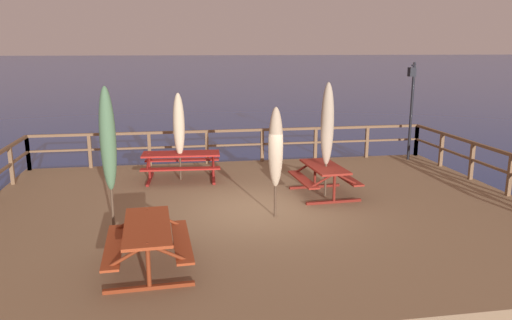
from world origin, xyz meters
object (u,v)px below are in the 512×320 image
Objects in this scene: picnic_table_front_right at (148,237)px; patio_umbrella_tall_mid_left at (327,125)px; patio_umbrella_tall_back_right at (179,125)px; lamp_post_hooked at (412,97)px; picnic_table_front_left at (324,174)px; patio_umbrella_tall_mid_right at (276,148)px; patio_umbrella_short_back at (108,140)px; picnic_table_back_left at (181,160)px.

patio_umbrella_tall_mid_left reaches higher than picnic_table_front_right.
patio_umbrella_tall_back_right is 0.77× the size of lamp_post_hooked.
lamp_post_hooked is (8.11, 6.90, 1.55)m from picnic_table_front_right.
picnic_table_front_left is at bearing 40.56° from picnic_table_front_right.
patio_umbrella_tall_back_right reaches higher than picnic_table_front_right.
patio_umbrella_tall_mid_right is 0.76× the size of lamp_post_hooked.
picnic_table_front_right is at bearing -96.42° from patio_umbrella_tall_back_right.
patio_umbrella_tall_mid_right is (-1.57, -1.33, -0.26)m from patio_umbrella_tall_mid_left.
patio_umbrella_tall_mid_right is (3.45, 0.16, -0.31)m from patio_umbrella_short_back.
patio_umbrella_short_back is at bearing 111.52° from picnic_table_front_right.
patio_umbrella_tall_mid_left reaches higher than patio_umbrella_tall_mid_right.
picnic_table_front_left is at bearing 103.23° from patio_umbrella_tall_mid_left.
picnic_table_front_left is at bearing -31.37° from picnic_table_back_left.
lamp_post_hooked reaches higher than patio_umbrella_tall_mid_left.
patio_umbrella_tall_mid_left is (0.02, -0.07, 1.26)m from picnic_table_front_left.
patio_umbrella_tall_mid_left is at bearing -31.55° from patio_umbrella_tall_back_right.
patio_umbrella_tall_mid_left is 0.97× the size of patio_umbrella_short_back.
picnic_table_back_left is 4.20m from patio_umbrella_short_back.
picnic_table_front_left is 0.74× the size of patio_umbrella_tall_back_right.
patio_umbrella_tall_mid_right is (2.65, 2.20, 0.99)m from picnic_table_front_right.
patio_umbrella_tall_mid_left is 5.24m from patio_umbrella_short_back.
patio_umbrella_tall_mid_right is at bearing -139.75° from patio_umbrella_tall_mid_left.
patio_umbrella_tall_mid_left is 1.16× the size of patio_umbrella_tall_mid_right.
picnic_table_front_right is at bearing -140.08° from patio_umbrella_tall_mid_left.
lamp_post_hooked is at bearing 40.39° from picnic_table_front_right.
patio_umbrella_tall_back_right is at bearing 83.58° from picnic_table_front_right.
picnic_table_front_right is at bearing -139.44° from picnic_table_front_left.
picnic_table_front_left is 2.32m from patio_umbrella_tall_mid_right.
picnic_table_back_left is 1.00m from patio_umbrella_tall_back_right.
lamp_post_hooked reaches higher than picnic_table_back_left.
lamp_post_hooked reaches higher than picnic_table_front_right.
patio_umbrella_tall_mid_right is 7.23m from lamp_post_hooked.
picnic_table_front_left is 5.53m from picnic_table_front_right.
picnic_table_front_left is at bearing 41.93° from patio_umbrella_tall_mid_right.
patio_umbrella_tall_back_right is at bearing 68.57° from patio_umbrella_short_back.
picnic_table_front_right is 10.77m from lamp_post_hooked.
lamp_post_hooked is (3.89, 3.37, 0.30)m from patio_umbrella_tall_mid_left.
picnic_table_back_left is (-3.53, 2.15, 0.01)m from picnic_table_front_left.
picnic_table_front_left is at bearing -30.87° from patio_umbrella_tall_back_right.
picnic_table_back_left is at bearing -171.17° from lamp_post_hooked.
picnic_table_front_left is 0.62× the size of patio_umbrella_short_back.
lamp_post_hooked is (7.44, 1.16, 1.55)m from picnic_table_back_left.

